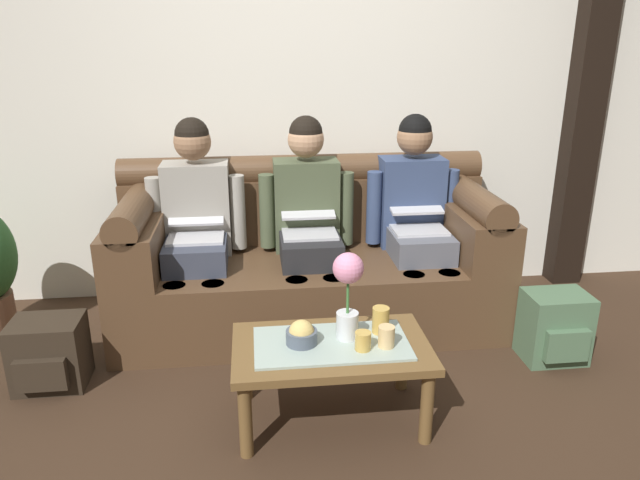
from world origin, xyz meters
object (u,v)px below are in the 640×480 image
flower_vase (348,287)px  backpack_left (49,354)px  couch (308,261)px  backpack_right (555,328)px  person_left (196,219)px  cup_far_center (386,336)px  person_middle (308,215)px  coffee_table (331,355)px  cup_near_left (363,341)px  cup_near_right (381,320)px  person_right (415,212)px  snack_bowl (302,335)px

flower_vase → backpack_left: (-1.41, 0.40, -0.46)m
couch → backpack_right: size_ratio=5.87×
person_left → cup_far_center: bearing=-51.4°
person_middle → coffee_table: (0.00, -1.03, -0.33)m
cup_near_left → cup_near_right: bearing=53.3°
cup_far_center → backpack_left: size_ratio=0.27×
person_middle → cup_far_center: bearing=-78.1°
person_right → backpack_left: (-1.98, -0.59, -0.49)m
person_middle → person_right: size_ratio=1.00×
couch → person_left: person_left is taller
person_left → person_middle: bearing=-0.0°
flower_vase → couch: bearing=94.3°
snack_bowl → person_middle: bearing=82.8°
cup_near_right → couch: bearing=103.5°
person_right → backpack_right: 1.00m
coffee_table → snack_bowl: size_ratio=6.31×
person_middle → snack_bowl: (-0.13, -1.02, -0.23)m
coffee_table → person_middle: bearing=90.0°
backpack_left → backpack_right: bearing=-1.1°
couch → cup_near_left: couch is taller
person_middle → cup_far_center: (0.23, -1.09, -0.22)m
person_left → backpack_right: (1.89, -0.64, -0.47)m
cup_far_center → backpack_left: 1.67m
person_left → coffee_table: 1.26m
person_right → backpack_left: person_right is taller
cup_far_center → person_middle: bearing=101.9°
flower_vase → person_middle: bearing=94.3°
backpack_left → coffee_table: bearing=-18.0°
flower_vase → backpack_right: (1.18, 0.35, -0.45)m
person_right → snack_bowl: 1.30m
person_left → person_middle: same height
backpack_left → couch: bearing=24.0°
cup_far_center → flower_vase: bearing=148.0°
coffee_table → cup_near_right: cup_near_right is taller
flower_vase → snack_bowl: (-0.20, -0.03, -0.20)m
cup_near_right → cup_far_center: (-0.00, -0.13, -0.01)m
cup_far_center → coffee_table: bearing=164.9°
person_left → cup_far_center: person_left is taller
flower_vase → backpack_left: bearing=164.2°
cup_near_right → cup_far_center: bearing=-91.0°
person_middle → backpack_right: (1.25, -0.64, -0.47)m
person_middle → cup_near_right: bearing=-76.5°
snack_bowl → cup_far_center: (0.36, -0.07, 0.00)m
cup_near_left → person_left: bearing=124.8°
person_middle → cup_near_left: 1.13m
snack_bowl → backpack_right: 1.45m
person_right → cup_near_right: bearing=-113.1°
coffee_table → cup_near_left: 0.18m
snack_bowl → cup_near_left: snack_bowl is taller
snack_bowl → cup_far_center: 0.36m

